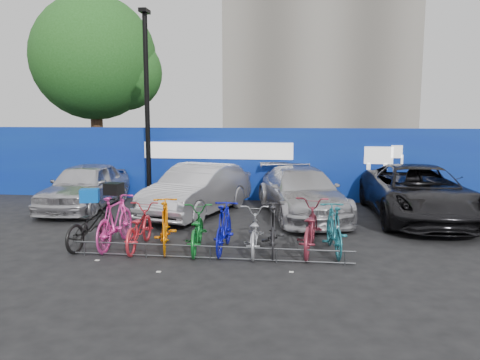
% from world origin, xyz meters
% --- Properties ---
extents(ground, '(100.00, 100.00, 0.00)m').
position_xyz_m(ground, '(0.00, 0.00, 0.00)').
color(ground, black).
rests_on(ground, ground).
extents(hoarding, '(22.00, 0.18, 2.40)m').
position_xyz_m(hoarding, '(0.01, 6.00, 1.20)').
color(hoarding, '#0A2191').
rests_on(hoarding, ground).
extents(tree, '(5.40, 5.20, 7.80)m').
position_xyz_m(tree, '(-6.77, 10.06, 5.07)').
color(tree, '#382314').
rests_on(tree, ground).
extents(lamppost, '(0.25, 0.50, 6.11)m').
position_xyz_m(lamppost, '(-3.20, 5.40, 3.27)').
color(lamppost, black).
rests_on(lamppost, ground).
extents(bike_rack, '(5.60, 0.03, 0.30)m').
position_xyz_m(bike_rack, '(-0.00, -0.60, 0.16)').
color(bike_rack, '#595B60').
rests_on(bike_rack, ground).
extents(car_0, '(1.80, 4.18, 1.41)m').
position_xyz_m(car_0, '(-4.68, 3.85, 0.70)').
color(car_0, silver).
rests_on(car_0, ground).
extents(car_1, '(2.66, 4.57, 1.42)m').
position_xyz_m(car_1, '(-1.15, 3.55, 0.71)').
color(car_1, silver).
rests_on(car_1, ground).
extents(car_2, '(3.00, 4.98, 1.35)m').
position_xyz_m(car_2, '(1.78, 3.67, 0.68)').
color(car_2, '#B9B9BE').
rests_on(car_2, ground).
extents(car_3, '(2.60, 5.36, 1.47)m').
position_xyz_m(car_3, '(4.92, 3.67, 0.73)').
color(car_3, black).
rests_on(car_3, ground).
extents(bike_0, '(0.88, 1.92, 0.97)m').
position_xyz_m(bike_0, '(-2.76, 0.08, 0.49)').
color(bike_0, black).
rests_on(bike_0, ground).
extents(bike_1, '(0.56, 1.91, 1.14)m').
position_xyz_m(bike_1, '(-2.21, 0.09, 0.57)').
color(bike_1, '#EB369D').
rests_on(bike_1, ground).
extents(bike_2, '(0.71, 1.79, 0.92)m').
position_xyz_m(bike_2, '(-1.66, 0.01, 0.46)').
color(bike_2, red).
rests_on(bike_2, ground).
extents(bike_3, '(0.95, 1.88, 1.09)m').
position_xyz_m(bike_3, '(-1.08, 0.03, 0.54)').
color(bike_3, orange).
rests_on(bike_3, ground).
extents(bike_4, '(0.81, 1.80, 0.92)m').
position_xyz_m(bike_4, '(-0.41, 0.00, 0.46)').
color(bike_4, '#116B24').
rests_on(bike_4, ground).
extents(bike_5, '(0.50, 1.73, 1.04)m').
position_xyz_m(bike_5, '(0.17, 0.04, 0.52)').
color(bike_5, '#0B0FA2').
rests_on(bike_5, ground).
extents(bike_6, '(0.71, 1.75, 0.90)m').
position_xyz_m(bike_6, '(0.80, 0.03, 0.45)').
color(bike_6, '#A6A8AD').
rests_on(bike_6, ground).
extents(bike_7, '(0.59, 1.75, 1.04)m').
position_xyz_m(bike_7, '(1.19, 0.09, 0.52)').
color(bike_7, '#232325').
rests_on(bike_7, ground).
extents(bike_8, '(0.90, 2.07, 1.06)m').
position_xyz_m(bike_8, '(1.94, 0.23, 0.53)').
color(bike_8, maroon).
rests_on(bike_8, ground).
extents(bike_9, '(0.66, 1.76, 1.03)m').
position_xyz_m(bike_9, '(2.44, 0.20, 0.52)').
color(bike_9, '#1E6E7D').
rests_on(bike_9, ground).
extents(cargo_crate, '(0.46, 0.40, 0.28)m').
position_xyz_m(cargo_crate, '(-2.76, 0.08, 1.11)').
color(cargo_crate, '#044CB5').
rests_on(cargo_crate, bike_0).
extents(cargo_topcase, '(0.39, 0.36, 0.25)m').
position_xyz_m(cargo_topcase, '(-2.21, 0.09, 1.27)').
color(cargo_topcase, black).
rests_on(cargo_topcase, bike_1).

